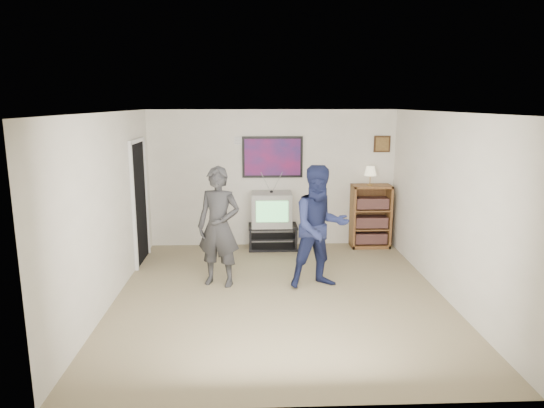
{
  "coord_description": "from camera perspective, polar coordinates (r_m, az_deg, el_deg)",
  "views": [
    {
      "loc": [
        -0.37,
        -6.29,
        2.62
      ],
      "look_at": [
        -0.08,
        0.72,
        1.15
      ],
      "focal_mm": 32.0,
      "sensor_mm": 36.0,
      "label": 1
    }
  ],
  "objects": [
    {
      "name": "crt_television",
      "position": [
        8.73,
        -0.06,
        -0.58
      ],
      "size": [
        0.72,
        0.61,
        0.6
      ],
      "primitive_type": null,
      "rotation": [
        0.0,
        0.0,
        -0.01
      ],
      "color": "gray",
      "rests_on": "media_stand"
    },
    {
      "name": "poster",
      "position": [
        8.82,
        0.06,
        5.54
      ],
      "size": [
        1.1,
        0.03,
        0.75
      ],
      "primitive_type": "cube",
      "color": "black",
      "rests_on": "room_shell"
    },
    {
      "name": "bookshelf",
      "position": [
        9.07,
        11.51,
        -1.41
      ],
      "size": [
        0.7,
        0.4,
        1.16
      ],
      "primitive_type": null,
      "color": "#5B301B",
      "rests_on": "room_shell"
    },
    {
      "name": "doorway",
      "position": [
        8.27,
        -15.35,
        0.11
      ],
      "size": [
        0.03,
        0.85,
        2.0
      ],
      "primitive_type": "cube",
      "color": "black",
      "rests_on": "room_shell"
    },
    {
      "name": "air_vent",
      "position": [
        8.79,
        -3.56,
        7.46
      ],
      "size": [
        0.28,
        0.02,
        0.14
      ],
      "primitive_type": "cube",
      "color": "white",
      "rests_on": "room_shell"
    },
    {
      "name": "controller_left",
      "position": [
        7.16,
        -6.61,
        0.21
      ],
      "size": [
        0.08,
        0.14,
        0.04
      ],
      "primitive_type": "cube",
      "rotation": [
        0.0,
        0.0,
        0.36
      ],
      "color": "white",
      "rests_on": "person_tall"
    },
    {
      "name": "table_lamp",
      "position": [
        8.92,
        11.48,
        3.28
      ],
      "size": [
        0.22,
        0.22,
        0.34
      ],
      "primitive_type": null,
      "color": "#F4E9B9",
      "rests_on": "bookshelf"
    },
    {
      "name": "media_stand",
      "position": [
        8.86,
        0.09,
        -3.88
      ],
      "size": [
        0.88,
        0.49,
        0.44
      ],
      "rotation": [
        0.0,
        0.0,
        0.0
      ],
      "color": "black",
      "rests_on": "room_shell"
    },
    {
      "name": "person_short",
      "position": [
        6.93,
        5.66,
        -2.72
      ],
      "size": [
        0.99,
        0.84,
        1.77
      ],
      "primitive_type": "imported",
      "rotation": [
        0.0,
        0.0,
        0.22
      ],
      "color": "#192047",
      "rests_on": "room_shell"
    },
    {
      "name": "person_tall",
      "position": [
        7.01,
        -6.28,
        -2.68
      ],
      "size": [
        0.73,
        0.59,
        1.74
      ],
      "primitive_type": "imported",
      "rotation": [
        0.0,
        0.0,
        -0.3
      ],
      "color": "#2B2B2D",
      "rests_on": "room_shell"
    },
    {
      "name": "small_picture",
      "position": [
        9.11,
        12.82,
        6.9
      ],
      "size": [
        0.3,
        0.03,
        0.3
      ],
      "primitive_type": "cube",
      "color": "black",
      "rests_on": "room_shell"
    },
    {
      "name": "controller_right",
      "position": [
        7.1,
        5.57,
        -0.21
      ],
      "size": [
        0.06,
        0.11,
        0.03
      ],
      "primitive_type": "cube",
      "rotation": [
        0.0,
        0.0,
        0.3
      ],
      "color": "white",
      "rests_on": "person_short"
    },
    {
      "name": "room_shell",
      "position": [
        6.78,
        0.81,
        0.19
      ],
      "size": [
        4.51,
        5.0,
        2.51
      ],
      "color": "#726548",
      "rests_on": "ground"
    }
  ]
}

